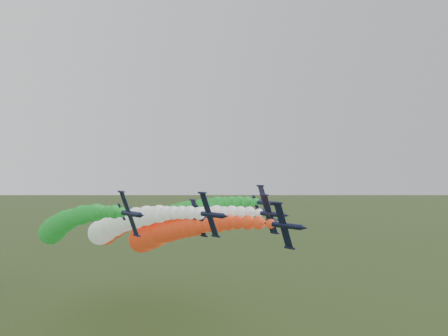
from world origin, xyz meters
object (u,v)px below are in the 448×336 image
(jet_inner_left, at_px, (116,226))
(jet_trail, at_px, (119,227))
(jet_lead, at_px, (162,234))
(jet_inner_right, at_px, (166,225))
(jet_outer_right, at_px, (172,215))
(jet_outer_left, at_px, (61,225))

(jet_inner_left, xyz_separation_m, jet_trail, (8.64, 16.64, -2.62))
(jet_lead, height_order, jet_trail, jet_lead)
(jet_inner_right, distance_m, jet_outer_right, 10.49)
(jet_outer_left, xyz_separation_m, jet_outer_right, (37.79, 0.33, 0.69))
(jet_lead, bearing_deg, jet_inner_right, 54.26)
(jet_lead, height_order, jet_inner_right, jet_inner_right)
(jet_lead, xyz_separation_m, jet_inner_right, (9.27, 12.88, 0.77))
(jet_inner_right, bearing_deg, jet_trail, 122.76)
(jet_outer_left, height_order, jet_outer_right, jet_outer_right)
(jet_inner_right, xyz_separation_m, jet_outer_left, (-30.85, 7.25, 1.38))
(jet_lead, distance_m, jet_outer_right, 26.26)
(jet_lead, xyz_separation_m, jet_trail, (-0.19, 27.59, -0.72))
(jet_trail, bearing_deg, jet_lead, -89.60)
(jet_inner_right, xyz_separation_m, jet_outer_right, (6.94, 7.58, 2.07))
(jet_inner_right, bearing_deg, jet_outer_left, 166.78)
(jet_lead, relative_size, jet_outer_right, 1.00)
(jet_outer_right, height_order, jet_trail, jet_outer_right)
(jet_inner_right, bearing_deg, jet_outer_right, 47.50)
(jet_outer_right, bearing_deg, jet_trail, 156.51)
(jet_outer_right, bearing_deg, jet_inner_left, -159.20)
(jet_inner_left, relative_size, jet_outer_right, 1.00)
(jet_inner_left, distance_m, jet_outer_left, 15.71)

